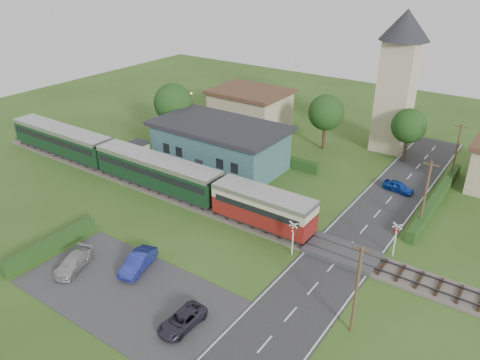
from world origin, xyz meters
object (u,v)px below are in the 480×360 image
Objects in this scene: train at (137,164)px; car_on_road at (398,186)px; car_park_silver at (73,262)px; pedestrian_far at (136,158)px; church_tower at (399,72)px; house_west at (250,108)px; equipment_hut at (138,153)px; crossing_signal_near at (293,233)px; car_park_blue at (138,262)px; station_building at (220,145)px; pedestrian_near at (255,196)px; car_park_dark at (182,320)px; crossing_signal_far at (396,235)px.

train reaches higher than car_on_road.
car_park_silver is 2.35× the size of pedestrian_far.
church_tower is 1.63× the size of house_west.
equipment_hut is 30.31m from car_on_road.
house_west is 38.37m from car_park_silver.
train is 4.10m from pedestrian_far.
car_park_blue is (-9.26, -9.09, -1.38)m from crossing_signal_near.
church_tower reaches higher than train.
station_building is (8.00, 5.79, 0.95)m from equipment_hut.
car_on_road is 2.10× the size of pedestrian_near.
car_park_blue is at bearing -43.77° from train.
church_tower is 15.80m from car_on_road.
church_tower is at bearing -42.92° from pedestrian_far.
train is 11.19× the size of car_park_dark.
pedestrian_near is at bearing -88.00° from pedestrian_far.
pedestrian_near reaches higher than car_on_road.
crossing_signal_far is 21.59m from car_park_blue.
equipment_hut is 0.66× the size of car_park_dark.
car_on_road is at bearing -65.53° from pedestrian_far.
crossing_signal_near is (16.40, -11.40, -0.55)m from station_building.
church_tower is 11.15× the size of pedestrian_near.
car_park_blue is 2.41× the size of pedestrian_far.
church_tower is at bearing 52.61° from train.
pedestrian_near is at bearing -34.02° from station_building.
pedestrian_far is (-10.55, 17.23, 0.64)m from car_park_silver.
car_on_road is at bearing 15.43° from station_building.
church_tower is 43.41m from car_park_silver.
car_park_silver is 1.05× the size of car_park_dark.
car_park_blue is at bearing 84.95° from pedestrian_near.
house_west is at bearing -171.47° from church_tower.
pedestrian_near is at bearing 51.21° from car_park_silver.
house_west reaches higher than car_on_road.
pedestrian_near is (-10.99, -11.68, 0.62)m from car_on_road.
pedestrian_near is (17.09, -0.34, -0.51)m from equipment_hut.
pedestrian_far is (-14.96, 14.21, 0.55)m from car_park_blue.
church_tower is 39.47m from car_park_blue.
station_building is 19.98m from crossing_signal_near.
car_park_blue is at bearing 15.75° from car_park_silver.
crossing_signal_far is 0.85× the size of car_park_dark.
crossing_signal_near is 1.90× the size of pedestrian_far.
house_west reaches higher than car_park_blue.
crossing_signal_near is 0.79× the size of car_park_blue.
crossing_signal_far reaches higher than car_on_road.
equipment_hut is at bearing -98.62° from house_west.
car_park_silver reaches higher than car_on_road.
train reaches higher than equipment_hut.
car_park_silver is 11.70m from car_park_dark.
station_building is 10.14× the size of pedestrian_near.
pedestrian_far is at bearing 120.40° from car_park_blue.
station_building is at bearing 114.56° from car_on_road.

